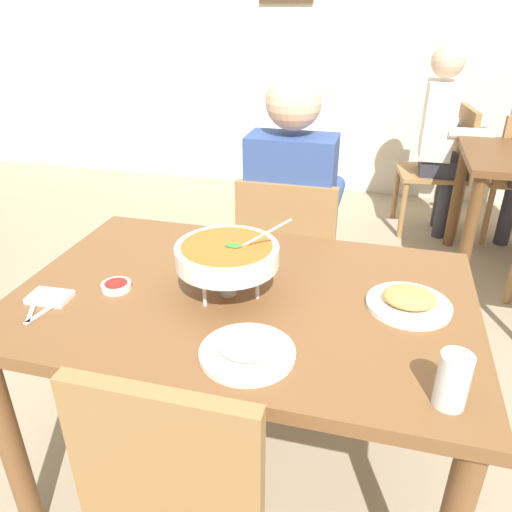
# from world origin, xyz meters

# --- Properties ---
(ground_plane) EXTENTS (16.00, 16.00, 0.00)m
(ground_plane) POSITION_xyz_m (0.00, 0.00, 0.00)
(ground_plane) COLOR gray
(cafe_rear_partition) EXTENTS (10.00, 0.10, 3.00)m
(cafe_rear_partition) POSITION_xyz_m (0.00, 3.23, 1.50)
(cafe_rear_partition) COLOR beige
(cafe_rear_partition) RESTS_ON ground_plane
(dining_table_main) EXTENTS (1.36, 0.89, 0.76)m
(dining_table_main) POSITION_xyz_m (0.00, 0.00, 0.66)
(dining_table_main) COLOR brown
(dining_table_main) RESTS_ON ground_plane
(chair_diner_main) EXTENTS (0.44, 0.44, 0.90)m
(chair_diner_main) POSITION_xyz_m (-0.00, 0.73, 0.51)
(chair_diner_main) COLOR olive
(chair_diner_main) RESTS_ON ground_plane
(diner_main) EXTENTS (0.40, 0.45, 1.31)m
(diner_main) POSITION_xyz_m (0.00, 0.76, 0.75)
(diner_main) COLOR #2D2D38
(diner_main) RESTS_ON ground_plane
(curry_bowl) EXTENTS (0.33, 0.30, 0.26)m
(curry_bowl) POSITION_xyz_m (-0.04, -0.02, 0.89)
(curry_bowl) COLOR silver
(curry_bowl) RESTS_ON dining_table_main
(rice_plate) EXTENTS (0.24, 0.24, 0.06)m
(rice_plate) POSITION_xyz_m (0.09, -0.28, 0.78)
(rice_plate) COLOR white
(rice_plate) RESTS_ON dining_table_main
(appetizer_plate) EXTENTS (0.24, 0.24, 0.06)m
(appetizer_plate) POSITION_xyz_m (0.48, 0.04, 0.78)
(appetizer_plate) COLOR white
(appetizer_plate) RESTS_ON dining_table_main
(sauce_dish) EXTENTS (0.09, 0.09, 0.02)m
(sauce_dish) POSITION_xyz_m (-0.38, -0.08, 0.78)
(sauce_dish) COLOR white
(sauce_dish) RESTS_ON dining_table_main
(napkin_folded) EXTENTS (0.12, 0.09, 0.02)m
(napkin_folded) POSITION_xyz_m (-0.54, -0.18, 0.77)
(napkin_folded) COLOR white
(napkin_folded) RESTS_ON dining_table_main
(fork_utensil) EXTENTS (0.09, 0.16, 0.01)m
(fork_utensil) POSITION_xyz_m (-0.56, -0.23, 0.77)
(fork_utensil) COLOR silver
(fork_utensil) RESTS_ON dining_table_main
(spoon_utensil) EXTENTS (0.04, 0.17, 0.01)m
(spoon_utensil) POSITION_xyz_m (-0.51, -0.23, 0.77)
(spoon_utensil) COLOR silver
(spoon_utensil) RESTS_ON dining_table_main
(drink_glass) EXTENTS (0.07, 0.07, 0.13)m
(drink_glass) POSITION_xyz_m (0.56, -0.33, 0.82)
(drink_glass) COLOR silver
(drink_glass) RESTS_ON dining_table_main
(chair_bg_middle) EXTENTS (0.50, 0.50, 0.90)m
(chair_bg_middle) POSITION_xyz_m (0.79, 2.48, 0.51)
(chair_bg_middle) COLOR olive
(chair_bg_middle) RESTS_ON ground_plane
(patron_bg_middle) EXTENTS (0.45, 0.40, 1.31)m
(patron_bg_middle) POSITION_xyz_m (0.73, 2.45, 0.75)
(patron_bg_middle) COLOR #2D2D38
(patron_bg_middle) RESTS_ON ground_plane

